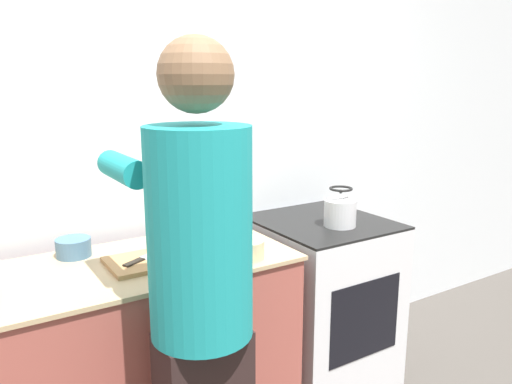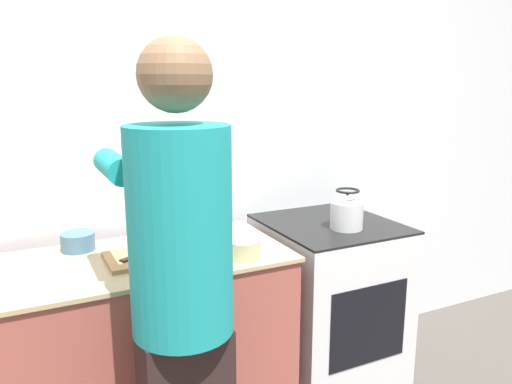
{
  "view_description": "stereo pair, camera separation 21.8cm",
  "coord_description": "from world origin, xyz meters",
  "px_view_note": "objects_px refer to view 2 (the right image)",
  "views": [
    {
      "loc": [
        -0.86,
        -1.59,
        1.62
      ],
      "look_at": [
        0.27,
        0.21,
        1.14
      ],
      "focal_mm": 35.0,
      "sensor_mm": 36.0,
      "label": 1
    },
    {
      "loc": [
        -0.67,
        -1.7,
        1.62
      ],
      "look_at": [
        0.27,
        0.21,
        1.14
      ],
      "focal_mm": 35.0,
      "sensor_mm": 36.0,
      "label": 2
    }
  ],
  "objects_px": {
    "bowl_prep": "(244,249)",
    "oven": "(328,305)",
    "person": "(181,287)",
    "kettle": "(347,212)",
    "cutting_board": "(150,256)",
    "knife": "(144,253)"
  },
  "relations": [
    {
      "from": "knife",
      "to": "bowl_prep",
      "type": "height_order",
      "value": "bowl_prep"
    },
    {
      "from": "kettle",
      "to": "bowl_prep",
      "type": "distance_m",
      "value": 0.62
    },
    {
      "from": "oven",
      "to": "person",
      "type": "height_order",
      "value": "person"
    },
    {
      "from": "person",
      "to": "bowl_prep",
      "type": "xyz_separation_m",
      "value": [
        0.38,
        0.32,
        -0.02
      ]
    },
    {
      "from": "oven",
      "to": "person",
      "type": "bearing_deg",
      "value": -150.3
    },
    {
      "from": "cutting_board",
      "to": "kettle",
      "type": "xyz_separation_m",
      "value": [
        0.97,
        -0.05,
        0.09
      ]
    },
    {
      "from": "oven",
      "to": "kettle",
      "type": "distance_m",
      "value": 0.55
    },
    {
      "from": "knife",
      "to": "bowl_prep",
      "type": "bearing_deg",
      "value": -54.28
    },
    {
      "from": "cutting_board",
      "to": "kettle",
      "type": "relative_size",
      "value": 1.79
    },
    {
      "from": "oven",
      "to": "cutting_board",
      "type": "distance_m",
      "value": 1.06
    },
    {
      "from": "oven",
      "to": "cutting_board",
      "type": "bearing_deg",
      "value": -176.0
    },
    {
      "from": "knife",
      "to": "oven",
      "type": "bearing_deg",
      "value": -25.02
    },
    {
      "from": "oven",
      "to": "person",
      "type": "relative_size",
      "value": 0.52
    },
    {
      "from": "cutting_board",
      "to": "knife",
      "type": "relative_size",
      "value": 1.45
    },
    {
      "from": "oven",
      "to": "knife",
      "type": "height_order",
      "value": "knife"
    },
    {
      "from": "bowl_prep",
      "to": "oven",
      "type": "bearing_deg",
      "value": 21.41
    },
    {
      "from": "bowl_prep",
      "to": "cutting_board",
      "type": "bearing_deg",
      "value": 154.69
    },
    {
      "from": "oven",
      "to": "bowl_prep",
      "type": "xyz_separation_m",
      "value": [
        -0.6,
        -0.24,
        0.48
      ]
    },
    {
      "from": "cutting_board",
      "to": "bowl_prep",
      "type": "bearing_deg",
      "value": -25.31
    },
    {
      "from": "knife",
      "to": "kettle",
      "type": "bearing_deg",
      "value": -32.12
    },
    {
      "from": "person",
      "to": "kettle",
      "type": "xyz_separation_m",
      "value": [
        0.98,
        0.43,
        0.04
      ]
    },
    {
      "from": "cutting_board",
      "to": "kettle",
      "type": "bearing_deg",
      "value": -3.23
    }
  ]
}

